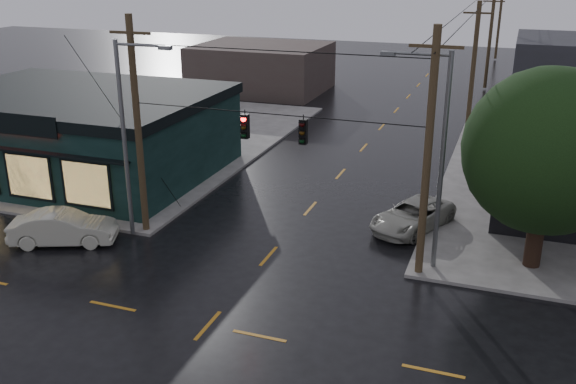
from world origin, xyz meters
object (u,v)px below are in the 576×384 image
(utility_pole_nw, at_px, (147,232))
(sedan_cream, at_px, (63,228))
(suv_silver, at_px, (413,216))
(corner_tree, at_px, (548,152))
(utility_pole_ne, at_px, (418,274))

(utility_pole_nw, relative_size, sedan_cream, 2.15)
(suv_silver, bearing_deg, sedan_cream, -130.84)
(corner_tree, distance_m, utility_pole_ne, 7.13)
(corner_tree, bearing_deg, suv_silver, 155.72)
(utility_pole_nw, distance_m, sedan_cream, 3.81)
(utility_pole_ne, bearing_deg, sedan_cream, -171.27)
(corner_tree, height_order, utility_pole_nw, corner_tree)
(suv_silver, bearing_deg, utility_pole_nw, -135.19)
(utility_pole_ne, relative_size, sedan_cream, 2.15)
(sedan_cream, distance_m, suv_silver, 16.38)
(utility_pole_nw, bearing_deg, sedan_cream, -139.27)
(corner_tree, xyz_separation_m, utility_pole_ne, (-4.40, -2.19, -5.16))
(suv_silver, bearing_deg, corner_tree, -0.71)
(corner_tree, relative_size, suv_silver, 1.70)
(utility_pole_ne, bearing_deg, suv_silver, 102.70)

